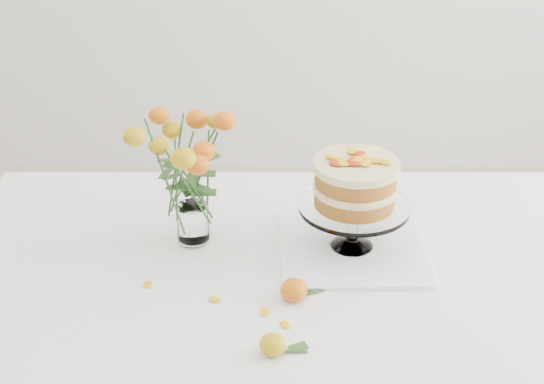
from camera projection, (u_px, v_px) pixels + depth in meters
The scene contains 10 objects.
table at pixel (275, 303), 1.63m from camera, with size 1.43×0.93×0.76m.
napkin at pixel (351, 247), 1.66m from camera, with size 0.31×0.31×0.01m, color white.
cake_stand at pixel (355, 188), 1.59m from camera, with size 0.24×0.24×0.21m.
rose_vase at pixel (189, 156), 1.59m from camera, with size 0.27×0.27×0.36m.
loose_rose_near at pixel (273, 345), 1.35m from camera, with size 0.09×0.05×0.04m.
loose_rose_far at pixel (294, 290), 1.49m from camera, with size 0.09×0.06×0.05m.
stray_petal_a at pixel (215, 299), 1.50m from camera, with size 0.03×0.02×0.00m, color #FFB510.
stray_petal_b at pixel (265, 312), 1.46m from camera, with size 0.03×0.02×0.00m, color #FFB510.
stray_petal_c at pixel (286, 325), 1.43m from camera, with size 0.03×0.02×0.00m, color #FFB510.
stray_petal_d at pixel (148, 284), 1.54m from camera, with size 0.03×0.02×0.00m, color #FFB510.
Camera 1 is at (-0.00, -1.31, 1.66)m, focal length 50.00 mm.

